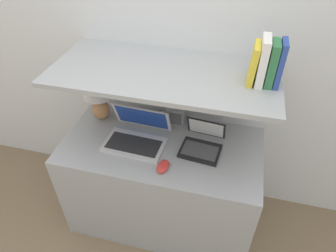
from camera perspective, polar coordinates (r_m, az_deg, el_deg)
The scene contains 14 objects.
ground_plane at distance 2.35m, azimuth -3.29°, elevation -22.68°, with size 12.00×12.00×0.00m, color #7A664C.
wall_back at distance 2.00m, azimuth 1.63°, elevation 13.57°, with size 6.00×0.05×2.40m.
desk at distance 2.21m, azimuth -1.12°, elevation -10.72°, with size 1.28×0.66×0.75m.
back_riser at distance 2.28m, azimuth 1.11°, elevation -0.33°, with size 1.28×0.04×1.22m.
shelf at distance 1.71m, azimuth -0.83°, elevation 10.10°, with size 1.28×0.60×0.03m.
table_lamp at distance 2.09m, azimuth -13.19°, elevation 6.08°, with size 0.20×0.20×0.33m.
laptop_large at distance 1.94m, azimuth -5.97°, elevation -1.86°, with size 0.40×0.33×0.22m.
laptop_small at distance 1.90m, azimuth 6.50°, elevation -3.36°, with size 0.27×0.28×0.18m.
computer_mouse at distance 1.78m, azimuth -0.98°, elevation -7.68°, with size 0.08×0.12×0.03m.
router_box at distance 2.06m, azimuth 1.34°, elevation 1.99°, with size 0.13×0.08×0.13m.
book_blue at distance 1.61m, azimuth 20.58°, elevation 11.02°, with size 0.03×0.12×0.24m.
book_green at distance 1.61m, azimuth 19.21°, elevation 11.13°, with size 0.04×0.13×0.23m.
book_white at distance 1.60m, azimuth 17.60°, elevation 11.68°, with size 0.04×0.15×0.25m.
book_yellow at distance 1.61m, azimuth 15.98°, elevation 11.35°, with size 0.04×0.15×0.21m.
Camera 1 is at (0.39, -1.03, 2.07)m, focal length 32.00 mm.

